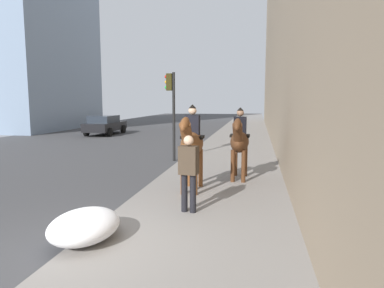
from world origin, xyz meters
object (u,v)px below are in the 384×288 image
(car_near_lane, at_px, (105,125))
(traffic_light_near_curb, at_px, (172,102))
(mounted_horse_far, at_px, (239,140))
(mounted_horse_near, at_px, (192,143))
(pedestrian_greeting, at_px, (189,168))

(car_near_lane, distance_m, traffic_light_near_curb, 12.67)
(mounted_horse_far, height_order, traffic_light_near_curb, traffic_light_near_curb)
(mounted_horse_near, bearing_deg, traffic_light_near_curb, -160.56)
(mounted_horse_near, height_order, pedestrian_greeting, mounted_horse_near)
(pedestrian_greeting, bearing_deg, traffic_light_near_curb, 25.71)
(mounted_horse_far, distance_m, pedestrian_greeting, 3.52)
(car_near_lane, xyz_separation_m, traffic_light_near_curb, (-9.97, -7.63, 1.74))
(traffic_light_near_curb, bearing_deg, mounted_horse_near, -160.43)
(car_near_lane, bearing_deg, mounted_horse_far, -142.98)
(mounted_horse_near, distance_m, pedestrian_greeting, 1.81)
(mounted_horse_near, bearing_deg, car_near_lane, -148.09)
(mounted_horse_near, bearing_deg, mounted_horse_far, 143.64)
(pedestrian_greeting, height_order, traffic_light_near_curb, traffic_light_near_curb)
(mounted_horse_near, height_order, car_near_lane, mounted_horse_near)
(mounted_horse_far, height_order, pedestrian_greeting, mounted_horse_far)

